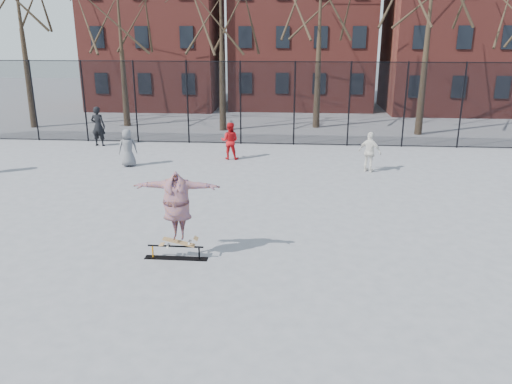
# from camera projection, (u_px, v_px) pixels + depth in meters

# --- Properties ---
(ground) EXTENTS (100.00, 100.00, 0.00)m
(ground) POSITION_uv_depth(u_px,v_px,m) (238.00, 255.00, 12.23)
(ground) COLOR slate
(skate_rail) EXTENTS (1.54, 0.24, 0.34)m
(skate_rail) POSITION_uv_depth(u_px,v_px,m) (176.00, 253.00, 12.03)
(skate_rail) COLOR black
(skate_rail) RESTS_ON ground
(skateboard) EXTENTS (0.84, 0.20, 0.10)m
(skateboard) POSITION_uv_depth(u_px,v_px,m) (179.00, 244.00, 11.94)
(skateboard) COLOR olive
(skateboard) RESTS_ON skate_rail
(skater) EXTENTS (2.05, 0.63, 1.66)m
(skater) POSITION_uv_depth(u_px,v_px,m) (177.00, 209.00, 11.68)
(skater) COLOR #4E3688
(skater) RESTS_ON skateboard
(bystander_grey) EXTENTS (0.89, 0.75, 1.54)m
(bystander_grey) POSITION_uv_depth(u_px,v_px,m) (128.00, 148.00, 20.28)
(bystander_grey) COLOR #5C5D61
(bystander_grey) RESTS_ON ground
(bystander_black) EXTENTS (0.73, 0.51, 1.91)m
(bystander_black) POSITION_uv_depth(u_px,v_px,m) (98.00, 126.00, 24.00)
(bystander_black) COLOR black
(bystander_black) RESTS_ON ground
(bystander_red) EXTENTS (0.82, 0.66, 1.59)m
(bystander_red) POSITION_uv_depth(u_px,v_px,m) (230.00, 141.00, 21.47)
(bystander_red) COLOR red
(bystander_red) RESTS_ON ground
(bystander_white) EXTENTS (0.99, 0.81, 1.58)m
(bystander_white) POSITION_uv_depth(u_px,v_px,m) (370.00, 152.00, 19.45)
(bystander_white) COLOR white
(bystander_white) RESTS_ON ground
(fence) EXTENTS (34.03, 0.07, 4.00)m
(fence) POSITION_uv_depth(u_px,v_px,m) (269.00, 102.00, 23.96)
(fence) COLOR black
(fence) RESTS_ON ground
(rowhouses) EXTENTS (29.00, 7.00, 13.00)m
(rowhouses) POSITION_uv_depth(u_px,v_px,m) (291.00, 21.00, 35.04)
(rowhouses) COLOR maroon
(rowhouses) RESTS_ON ground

